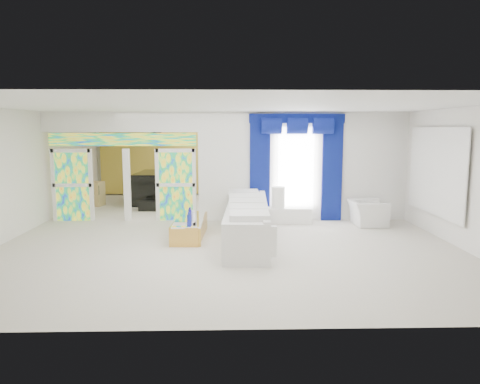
{
  "coord_description": "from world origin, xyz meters",
  "views": [
    {
      "loc": [
        0.03,
        -11.43,
        2.54
      ],
      "look_at": [
        0.3,
        -1.2,
        1.1
      ],
      "focal_mm": 33.67,
      "sensor_mm": 36.0,
      "label": 1
    }
  ],
  "objects_px": {
    "console_table": "(289,215)",
    "armchair": "(367,213)",
    "coffee_table": "(190,228)",
    "white_sofa": "(247,222)",
    "grand_piano": "(162,187)"
  },
  "relations": [
    {
      "from": "console_table",
      "to": "armchair",
      "type": "bearing_deg",
      "value": -10.96
    },
    {
      "from": "coffee_table",
      "to": "armchair",
      "type": "relative_size",
      "value": 1.9
    },
    {
      "from": "armchair",
      "to": "console_table",
      "type": "bearing_deg",
      "value": 78.82
    },
    {
      "from": "white_sofa",
      "to": "armchair",
      "type": "distance_m",
      "value": 3.59
    },
    {
      "from": "white_sofa",
      "to": "armchair",
      "type": "xyz_separation_m",
      "value": [
        3.26,
        1.5,
        -0.08
      ]
    },
    {
      "from": "white_sofa",
      "to": "console_table",
      "type": "height_order",
      "value": "white_sofa"
    },
    {
      "from": "coffee_table",
      "to": "grand_piano",
      "type": "bearing_deg",
      "value": 105.42
    },
    {
      "from": "white_sofa",
      "to": "coffee_table",
      "type": "bearing_deg",
      "value": 170.51
    },
    {
      "from": "armchair",
      "to": "grand_piano",
      "type": "xyz_separation_m",
      "value": [
        -6.02,
        3.91,
        0.2
      ]
    },
    {
      "from": "coffee_table",
      "to": "armchair",
      "type": "bearing_deg",
      "value": 14.56
    },
    {
      "from": "coffee_table",
      "to": "console_table",
      "type": "distance_m",
      "value": 3.02
    },
    {
      "from": "console_table",
      "to": "grand_piano",
      "type": "xyz_separation_m",
      "value": [
        -3.98,
        3.51,
        0.33
      ]
    },
    {
      "from": "console_table",
      "to": "grand_piano",
      "type": "relative_size",
      "value": 0.58
    },
    {
      "from": "grand_piano",
      "to": "coffee_table",
      "type": "bearing_deg",
      "value": -72.12
    },
    {
      "from": "white_sofa",
      "to": "armchair",
      "type": "relative_size",
      "value": 4.2
    }
  ]
}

